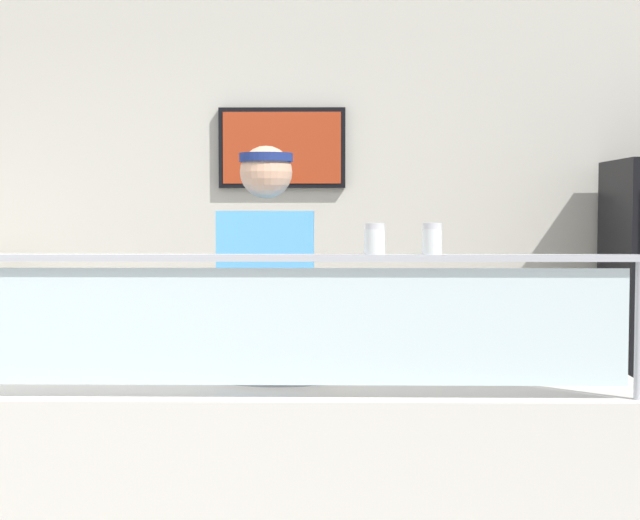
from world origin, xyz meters
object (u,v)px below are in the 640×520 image
(pizza_server, at_px, (271,363))
(pepper_flake_shaker, at_px, (432,241))
(worker_figure, at_px, (268,334))
(pizza_tray, at_px, (279,368))
(parmesan_shaker, at_px, (375,241))

(pizza_server, height_order, pepper_flake_shaker, pepper_flake_shaker)
(worker_figure, bearing_deg, pizza_tray, -82.08)
(pizza_server, relative_size, pepper_flake_shaker, 3.03)
(pizza_server, relative_size, worker_figure, 0.16)
(parmesan_shaker, distance_m, pepper_flake_shaker, 0.17)
(pizza_tray, height_order, parmesan_shaker, parmesan_shaker)
(pizza_server, bearing_deg, parmesan_shaker, -48.77)
(parmesan_shaker, bearing_deg, pizza_server, 129.13)
(worker_figure, bearing_deg, pizza_server, -84.86)
(pizza_server, xyz_separation_m, pepper_flake_shaker, (0.50, -0.41, 0.43))
(pizza_tray, bearing_deg, pepper_flake_shaker, -42.24)
(parmesan_shaker, height_order, worker_figure, worker_figure)
(pepper_flake_shaker, distance_m, worker_figure, 1.24)
(pizza_tray, bearing_deg, worker_figure, 97.92)
(pizza_tray, relative_size, worker_figure, 0.29)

